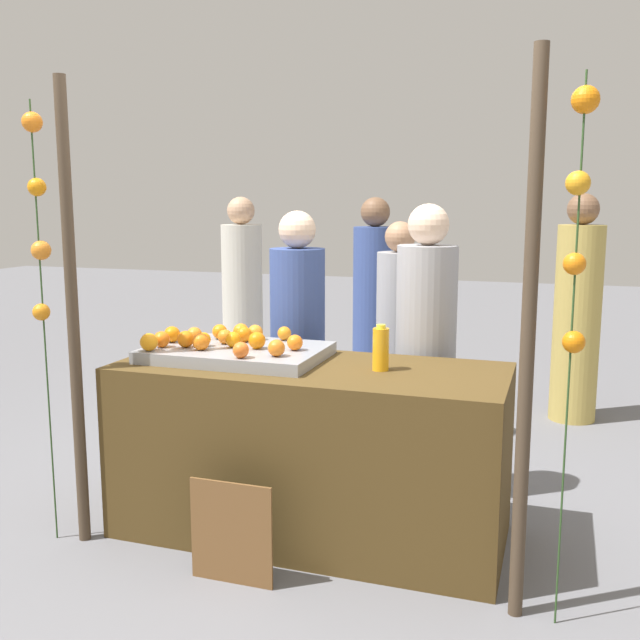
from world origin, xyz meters
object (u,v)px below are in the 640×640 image
Objects in this scene: chalkboard_sign at (232,534)px; vendor_left at (298,357)px; orange_0 at (255,332)px; orange_1 at (233,340)px; stall_counter at (310,450)px; juice_bottle at (381,349)px; vendor_right at (425,365)px.

vendor_left reaches higher than chalkboard_sign.
orange_0 reaches higher than orange_1.
chalkboard_sign is 0.30× the size of vendor_left.
vendor_left is at bearing 115.13° from stall_counter.
juice_bottle is (0.74, -0.22, 0.00)m from orange_0.
vendor_left is at bearing 80.31° from orange_1.
juice_bottle is 0.13× the size of vendor_right.
vendor_right is (0.87, 0.59, -0.20)m from orange_1.
orange_0 is at bearing -155.98° from vendor_right.
juice_bottle is at bearing -0.12° from orange_1.
juice_bottle is 0.46× the size of chalkboard_sign.
stall_counter is at bearing -30.86° from orange_0.
stall_counter is 0.62m from chalkboard_sign.
vendor_left reaches higher than orange_0.
vendor_left reaches higher than juice_bottle.
vendor_left is (0.11, 0.64, -0.21)m from orange_1.
vendor_right reaches higher than orange_1.
stall_counter is 1.19× the size of vendor_left.
orange_0 is 0.17× the size of chalkboard_sign.
orange_0 is at bearing 106.06° from chalkboard_sign.
chalkboard_sign is 0.29× the size of vendor_right.
vendor_right is at bearing 53.37° from stall_counter.
vendor_left is (-0.15, 1.22, 0.52)m from chalkboard_sign.
orange_1 is 0.97m from chalkboard_sign.
orange_1 is at bearing -99.69° from vendor_left.
orange_0 is (-0.39, 0.23, 0.53)m from stall_counter.
orange_0 is 0.48m from vendor_left.
vendor_left is (0.08, 0.42, -0.22)m from orange_0.
vendor_left is at bearing 96.89° from chalkboard_sign.
juice_bottle is at bearing 49.05° from chalkboard_sign.
stall_counter is at bearing -2.11° from orange_1.
orange_0 reaches higher than chalkboard_sign.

